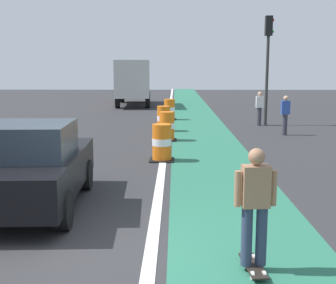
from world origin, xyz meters
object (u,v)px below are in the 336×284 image
Objects in this scene: traffic_barrel_front at (162,143)px; traffic_barrel_back at (164,119)px; skateboarder_on_lane at (255,206)px; pedestrian_crossing at (285,114)px; parked_sedan_nearest at (31,167)px; pedestrian_waiting at (260,107)px; traffic_barrel_mid at (167,127)px; delivery_truck_down_block at (134,80)px; traffic_barrel_far at (169,110)px; traffic_light_corner at (268,51)px.

traffic_barrel_back is at bearing 90.97° from traffic_barrel_front.
skateboarder_on_lane is 12.86m from pedestrian_crossing.
traffic_barrel_front is (2.40, 4.57, -0.30)m from parked_sedan_nearest.
pedestrian_waiting is (4.51, 1.96, 0.33)m from traffic_barrel_back.
traffic_barrel_front is 0.68× the size of pedestrian_crossing.
traffic_barrel_front is 0.68× the size of pedestrian_waiting.
traffic_barrel_mid is at bearing -163.32° from pedestrian_crossing.
parked_sedan_nearest is at bearing -101.97° from traffic_barrel_back.
pedestrian_waiting is (4.40, 8.20, 0.33)m from traffic_barrel_front.
delivery_truck_down_block is (-4.09, 26.94, 0.94)m from skateboarder_on_lane.
delivery_truck_down_block is 4.79× the size of pedestrian_crossing.
skateboarder_on_lane is 1.55× the size of traffic_barrel_back.
skateboarder_on_lane is at bearing -85.63° from traffic_barrel_far.
pedestrian_waiting is (-0.47, 3.05, 0.00)m from pedestrian_crossing.
pedestrian_waiting reaches higher than traffic_barrel_back.
traffic_light_corner is 2.66m from pedestrian_waiting.
skateboarder_on_lane is 0.40× the size of parked_sedan_nearest.
traffic_barrel_back is (2.29, 10.81, -0.30)m from parked_sedan_nearest.
skateboarder_on_lane is 0.22× the size of delivery_truck_down_block.
traffic_barrel_far is 0.21× the size of traffic_light_corner.
parked_sedan_nearest reaches higher than traffic_barrel_mid.
pedestrian_crossing is (0.13, -3.23, -2.64)m from traffic_light_corner.
pedestrian_crossing is at bearing -62.68° from delivery_truck_down_block.
traffic_barrel_back is 13.76m from delivery_truck_down_block.
traffic_light_corner is at bearing -25.16° from traffic_barrel_far.
pedestrian_waiting is at bearing 46.08° from traffic_barrel_mid.
traffic_barrel_back is 0.68× the size of pedestrian_waiting.
pedestrian_waiting is at bearing 79.20° from skateboarder_on_lane.
pedestrian_crossing and pedestrian_waiting have the same top height.
delivery_truck_down_block is (-2.73, 9.13, 1.31)m from traffic_barrel_far.
parked_sedan_nearest is 11.06m from traffic_barrel_back.
traffic_barrel_far is at bearing 131.46° from pedestrian_crossing.
traffic_light_corner reaches higher than traffic_barrel_far.
traffic_barrel_front is 19.92m from delivery_truck_down_block.
traffic_barrel_far is at bearing 94.37° from skateboarder_on_lane.
delivery_truck_down_block is 16.40m from pedestrian_crossing.
traffic_barrel_far is at bearing 89.92° from traffic_barrel_mid.
pedestrian_crossing reaches higher than traffic_barrel_far.
pedestrian_waiting is at bearing 23.49° from traffic_barrel_back.
traffic_barrel_far is 0.68× the size of pedestrian_waiting.
traffic_barrel_front is 3.72m from traffic_barrel_mid.
traffic_barrel_back is at bearing -79.33° from delivery_truck_down_block.
pedestrian_crossing is at bearing -81.15° from pedestrian_waiting.
delivery_truck_down_block is (-2.53, 13.46, 1.31)m from traffic_barrel_back.
traffic_light_corner is (4.66, 4.67, 2.97)m from traffic_barrel_mid.
pedestrian_crossing is (7.52, -14.55, -0.98)m from delivery_truck_down_block.
parked_sedan_nearest is 12.14m from pedestrian_crossing.
pedestrian_waiting is at bearing 98.85° from pedestrian_crossing.
traffic_light_corner is (7.14, 12.95, 2.67)m from parked_sedan_nearest.
traffic_barrel_mid is 6.85m from traffic_barrel_far.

